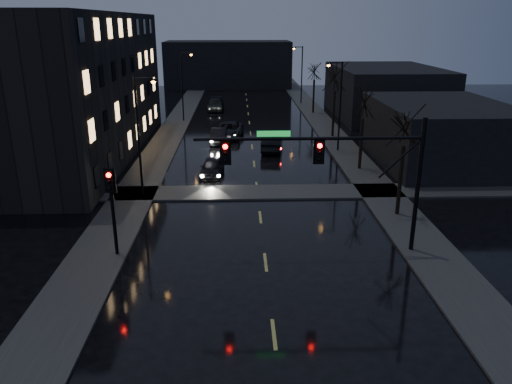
{
  "coord_description": "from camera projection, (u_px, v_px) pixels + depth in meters",
  "views": [
    {
      "loc": [
        -1.25,
        -14.17,
        11.29
      ],
      "look_at": [
        -0.42,
        9.41,
        3.2
      ],
      "focal_mm": 35.0,
      "sensor_mm": 36.0,
      "label": 1
    }
  ],
  "objects": [
    {
      "name": "sidewalk_cross",
      "position": [
        257.0,
        192.0,
        34.57
      ],
      "size": [
        40.0,
        3.0,
        0.12
      ],
      "primitive_type": "cube",
      "color": "#2D2D2B",
      "rests_on": "ground"
    },
    {
      "name": "streetlight_l_near",
      "position": [
        141.0,
        127.0,
        32.32
      ],
      "size": [
        1.53,
        0.28,
        8.0
      ],
      "color": "black",
      "rests_on": "ground"
    },
    {
      "name": "oncoming_car_b",
      "position": [
        219.0,
        136.0,
        48.67
      ],
      "size": [
        1.67,
        4.33,
        1.41
      ],
      "primitive_type": "imported",
      "rotation": [
        0.0,
        0.0,
        -0.04
      ],
      "color": "black",
      "rests_on": "ground"
    },
    {
      "name": "oncoming_car_d",
      "position": [
        215.0,
        104.0,
        66.64
      ],
      "size": [
        2.21,
        5.29,
        1.53
      ],
      "primitive_type": "imported",
      "rotation": [
        0.0,
        0.0,
        -0.01
      ],
      "color": "black",
      "rests_on": "ground"
    },
    {
      "name": "commercial_right_near",
      "position": [
        440.0,
        133.0,
        41.39
      ],
      "size": [
        10.0,
        14.0,
        5.0
      ],
      "primitive_type": "cube",
      "color": "black",
      "rests_on": "ground"
    },
    {
      "name": "tree_mid_a",
      "position": [
        364.0,
        97.0,
        38.18
      ],
      "size": [
        3.3,
        3.3,
        7.58
      ],
      "color": "black",
      "rests_on": "ground"
    },
    {
      "name": "oncoming_car_a",
      "position": [
        212.0,
        167.0,
        38.27
      ],
      "size": [
        1.99,
        4.13,
        1.36
      ],
      "primitive_type": "imported",
      "rotation": [
        0.0,
        0.0,
        -0.1
      ],
      "color": "black",
      "rests_on": "ground"
    },
    {
      "name": "ground",
      "position": [
        278.0,
        369.0,
        17.1
      ],
      "size": [
        160.0,
        160.0,
        0.0
      ],
      "primitive_type": "plane",
      "color": "black",
      "rests_on": "ground"
    },
    {
      "name": "sidewalk_left",
      "position": [
        167.0,
        140.0,
        49.89
      ],
      "size": [
        3.0,
        140.0,
        0.12
      ],
      "primitive_type": "cube",
      "color": "#2D2D2B",
      "rests_on": "ground"
    },
    {
      "name": "sidewalk_right",
      "position": [
        335.0,
        138.0,
        50.45
      ],
      "size": [
        3.0,
        140.0,
        0.12
      ],
      "primitive_type": "cube",
      "color": "#2D2D2B",
      "rests_on": "ground"
    },
    {
      "name": "streetlight_r_mid",
      "position": [
        338.0,
        99.0,
        44.17
      ],
      "size": [
        1.53,
        0.28,
        8.0
      ],
      "color": "black",
      "rests_on": "ground"
    },
    {
      "name": "streetlight_l_far",
      "position": [
        184.0,
        81.0,
        57.85
      ],
      "size": [
        1.53,
        0.28,
        8.0
      ],
      "color": "black",
      "rests_on": "ground"
    },
    {
      "name": "lead_car",
      "position": [
        272.0,
        142.0,
        45.78
      ],
      "size": [
        2.33,
        5.16,
        1.64
      ],
      "primitive_type": "imported",
      "rotation": [
        0.0,
        0.0,
        3.02
      ],
      "color": "black",
      "rests_on": "ground"
    },
    {
      "name": "streetlight_r_far",
      "position": [
        300.0,
        70.0,
        70.64
      ],
      "size": [
        1.53,
        0.28,
        8.0
      ],
      "color": "black",
      "rests_on": "ground"
    },
    {
      "name": "tree_near",
      "position": [
        407.0,
        115.0,
        28.6
      ],
      "size": [
        3.52,
        3.52,
        8.08
      ],
      "color": "black",
      "rests_on": "ground"
    },
    {
      "name": "signal_mast",
      "position": [
        344.0,
        161.0,
        24.16
      ],
      "size": [
        11.11,
        0.41,
        7.0
      ],
      "color": "black",
      "rests_on": "ground"
    },
    {
      "name": "commercial_right_far",
      "position": [
        385.0,
        92.0,
        62.07
      ],
      "size": [
        12.0,
        18.0,
        6.0
      ],
      "primitive_type": "cube",
      "color": "black",
      "rests_on": "ground"
    },
    {
      "name": "tree_mid_b",
      "position": [
        336.0,
        71.0,
        49.27
      ],
      "size": [
        3.74,
        3.74,
        8.59
      ],
      "color": "black",
      "rests_on": "ground"
    },
    {
      "name": "tree_far",
      "position": [
        315.0,
        65.0,
        62.68
      ],
      "size": [
        3.43,
        3.43,
        7.88
      ],
      "color": "black",
      "rests_on": "ground"
    },
    {
      "name": "signal_pole_left",
      "position": [
        112.0,
        200.0,
        24.38
      ],
      "size": [
        0.35,
        0.41,
        4.53
      ],
      "color": "black",
      "rests_on": "ground"
    },
    {
      "name": "apartment_block",
      "position": [
        62.0,
        86.0,
        42.97
      ],
      "size": [
        12.0,
        30.0,
        12.0
      ],
      "primitive_type": "cube",
      "color": "black",
      "rests_on": "ground"
    },
    {
      "name": "oncoming_car_c",
      "position": [
        229.0,
        130.0,
        51.08
      ],
      "size": [
        3.16,
        5.71,
        1.51
      ],
      "primitive_type": "imported",
      "rotation": [
        0.0,
        0.0,
        -0.12
      ],
      "color": "black",
      "rests_on": "ground"
    },
    {
      "name": "far_block",
      "position": [
        228.0,
        64.0,
        89.45
      ],
      "size": [
        22.0,
        10.0,
        8.0
      ],
      "primitive_type": "cube",
      "color": "black",
      "rests_on": "ground"
    }
  ]
}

